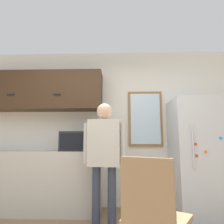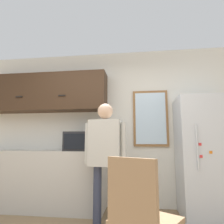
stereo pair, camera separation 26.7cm
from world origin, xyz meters
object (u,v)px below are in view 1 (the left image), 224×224
refrigerator (200,155)px  chair (153,213)px  person (104,149)px  microwave (77,141)px

refrigerator → chair: bearing=-123.0°
person → chair: (0.45, -1.09, -0.44)m
microwave → person: person is taller
microwave → refrigerator: bearing=-0.1°
chair → refrigerator: bearing=-91.3°
chair → person: bearing=-35.7°
refrigerator → chair: refrigerator is taller
microwave → refrigerator: (1.91, -0.00, -0.21)m
person → chair: person is taller
microwave → person: (0.47, -0.44, -0.11)m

